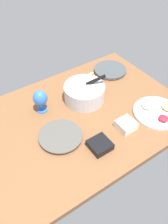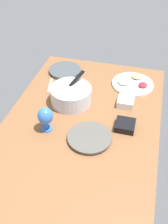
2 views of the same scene
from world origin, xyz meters
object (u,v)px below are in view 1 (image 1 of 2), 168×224
at_px(dinner_plate_left, 61,136).
at_px(hurricane_glass_blue, 40,99).
at_px(fruit_platter, 157,111).
at_px(square_bowl_black, 100,145).
at_px(dinner_plate_right, 110,70).
at_px(square_bowl_white, 126,125).
at_px(mixing_bowl, 84,92).

bearing_deg(dinner_plate_left, hurricane_glass_blue, 86.27).
bearing_deg(hurricane_glass_blue, fruit_platter, -36.31).
height_order(hurricane_glass_blue, square_bowl_black, hurricane_glass_blue).
distance_m(dinner_plate_right, hurricane_glass_blue, 0.71).
xyz_separation_m(hurricane_glass_blue, square_bowl_white, (0.38, -0.46, -0.08)).
distance_m(dinner_plate_right, fruit_platter, 0.58).
height_order(dinner_plate_left, square_bowl_white, square_bowl_white).
bearing_deg(dinner_plate_left, dinner_plate_right, 28.72).
xyz_separation_m(dinner_plate_right, fruit_platter, (-0.04, -0.58, 0.00)).
bearing_deg(dinner_plate_right, square_bowl_black, -133.23).
height_order(fruit_platter, square_bowl_black, fruit_platter).
height_order(mixing_bowl, square_bowl_white, mixing_bowl).
relative_size(mixing_bowl, square_bowl_black, 2.34).
height_order(fruit_platter, square_bowl_white, square_bowl_white).
distance_m(mixing_bowl, fruit_platter, 0.53).
xyz_separation_m(fruit_platter, square_bowl_white, (-0.27, 0.02, 0.01)).
bearing_deg(square_bowl_black, mixing_bowl, 67.49).
bearing_deg(mixing_bowl, dinner_plate_left, -146.51).
bearing_deg(square_bowl_black, square_bowl_white, 7.49).
bearing_deg(square_bowl_white, mixing_bowl, 99.43).
bearing_deg(square_bowl_black, fruit_platter, 1.44).
bearing_deg(mixing_bowl, hurricane_glass_blue, 167.13).
bearing_deg(fruit_platter, square_bowl_white, 176.11).
bearing_deg(hurricane_glass_blue, square_bowl_black, -74.06).
height_order(mixing_bowl, fruit_platter, mixing_bowl).
xyz_separation_m(mixing_bowl, square_bowl_black, (-0.17, -0.42, -0.04)).
height_order(dinner_plate_right, square_bowl_black, square_bowl_black).
relative_size(mixing_bowl, fruit_platter, 0.91).
bearing_deg(hurricane_glass_blue, mixing_bowl, -12.87).
relative_size(dinner_plate_right, fruit_platter, 0.83).
relative_size(dinner_plate_right, hurricane_glass_blue, 1.57).
relative_size(dinner_plate_right, mixing_bowl, 0.91).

